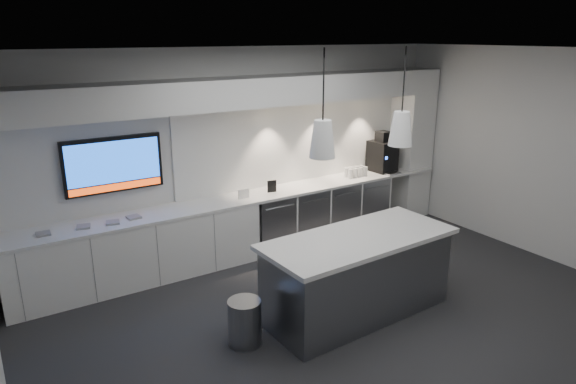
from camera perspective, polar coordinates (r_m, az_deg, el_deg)
floor at (r=6.26m, az=6.39°, el=-13.33°), size 7.00×7.00×0.00m
ceiling at (r=5.40m, az=7.47°, el=15.26°), size 7.00×7.00×0.00m
wall_back at (r=7.68m, az=-5.04°, el=4.57°), size 7.00×0.00×7.00m
wall_front at (r=4.18m, az=29.38°, el=-8.71°), size 7.00×0.00×7.00m
wall_right at (r=8.27m, az=26.04°, el=3.80°), size 0.00×7.00×7.00m
back_counter at (r=7.56m, az=-3.77°, el=-0.47°), size 6.80×0.65×0.04m
left_base_cabinets at (r=7.10m, az=-16.21°, el=-6.24°), size 3.30×0.63×0.86m
fridge_unit_a at (r=7.83m, az=-2.10°, el=-3.34°), size 0.60×0.61×0.85m
fridge_unit_b at (r=8.14m, az=1.72°, el=-2.50°), size 0.60×0.61×0.85m
fridge_unit_c at (r=8.50m, az=5.23°, el=-1.72°), size 0.60×0.61×0.85m
fridge_unit_d at (r=8.88m, az=8.45°, el=-1.00°), size 0.60×0.61×0.85m
backsplash at (r=8.26m, az=2.43°, el=5.88°), size 4.60×0.03×1.30m
soffit at (r=7.27m, az=-4.10°, el=11.08°), size 6.90×0.60×0.40m
column at (r=9.39m, az=13.50°, el=5.24°), size 0.55×0.55×2.60m
wall_tv at (r=6.96m, az=-18.82°, el=2.90°), size 1.25×0.07×0.72m
island at (r=6.08m, az=7.72°, el=-9.10°), size 2.32×1.07×0.97m
bin at (r=5.61m, az=-4.82°, el=-14.21°), size 0.47×0.47×0.50m
coffee_machine at (r=8.95m, az=10.45°, el=4.08°), size 0.40×0.56×0.69m
sign_black at (r=7.65m, az=-1.81°, el=0.64°), size 0.14×0.04×0.18m
sign_white at (r=7.39m, az=-4.93°, el=-0.20°), size 0.18×0.04×0.14m
cup_cluster at (r=8.58m, az=7.55°, el=2.24°), size 0.39×0.18×0.15m
tray_a at (r=6.72m, az=-25.56°, el=-4.21°), size 0.17×0.17×0.02m
tray_b at (r=6.76m, az=-21.77°, el=-3.59°), size 0.19×0.19×0.02m
tray_c at (r=6.78m, az=-18.89°, el=-3.21°), size 0.19×0.19×0.02m
tray_d at (r=6.89m, az=-16.76°, el=-2.69°), size 0.17×0.17×0.02m
pendant_left at (r=5.22m, az=3.85°, el=5.93°), size 0.27×0.27×1.09m
pendant_right at (r=5.92m, az=12.44°, el=6.92°), size 0.27×0.27×1.09m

